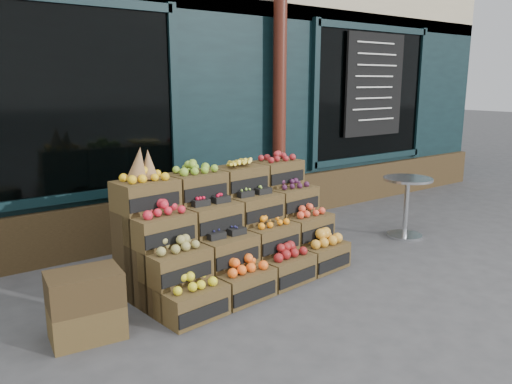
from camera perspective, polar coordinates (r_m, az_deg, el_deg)
ground at (r=4.99m, az=6.76°, el=-10.69°), size 60.00×60.00×0.00m
shop_facade at (r=9.01m, az=-16.42°, el=14.82°), size 12.00×6.24×4.80m
crate_display at (r=5.06m, az=-2.62°, el=-5.07°), size 2.33×1.32×1.40m
spare_crates at (r=4.16m, az=-18.88°, el=-12.16°), size 0.58×0.44×0.54m
bistro_table at (r=6.63m, az=16.82°, el=-0.91°), size 0.61×0.61×0.77m
shopkeeper at (r=6.51m, az=-23.28°, el=3.33°), size 0.85×0.65×2.07m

